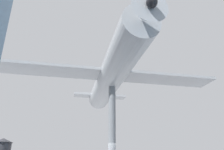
% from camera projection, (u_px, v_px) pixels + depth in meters
% --- Properties ---
extents(support_pylon_central, '(0.46, 0.46, 6.05)m').
position_uv_depth(support_pylon_central, '(112.00, 134.00, 13.31)').
color(support_pylon_central, slate).
rests_on(support_pylon_central, ground_plane).
extents(suspended_airplane, '(14.59, 13.79, 3.42)m').
position_uv_depth(suspended_airplane, '(112.00, 74.00, 14.64)').
color(suspended_airplane, '#93999E').
rests_on(suspended_airplane, support_pylon_central).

